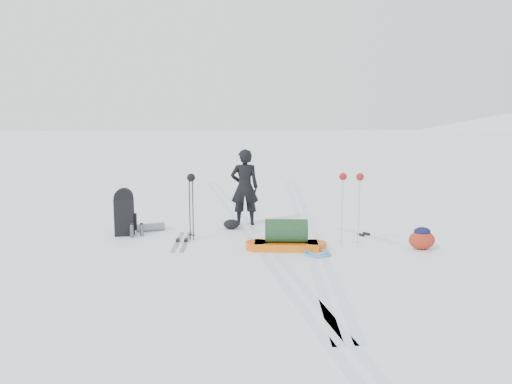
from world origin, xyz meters
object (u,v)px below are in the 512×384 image
at_px(pulk_sled, 286,238).
at_px(expedition_rucksack, 128,213).
at_px(ski_poles_black, 191,186).
at_px(skier, 245,187).

distance_m(pulk_sled, expedition_rucksack, 3.39).
xyz_separation_m(pulk_sled, ski_poles_black, (-1.70, 0.95, 0.86)).
xyz_separation_m(expedition_rucksack, ski_poles_black, (1.31, -0.60, 0.63)).
distance_m(skier, ski_poles_black, 1.73).
bearing_deg(skier, expedition_rucksack, 17.64).
distance_m(pulk_sled, ski_poles_black, 2.13).
relative_size(expedition_rucksack, ski_poles_black, 0.75).
height_order(expedition_rucksack, ski_poles_black, ski_poles_black).
relative_size(pulk_sled, ski_poles_black, 1.15).
bearing_deg(pulk_sled, expedition_rucksack, 161.08).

